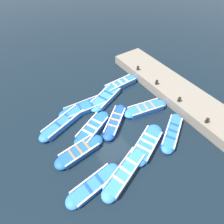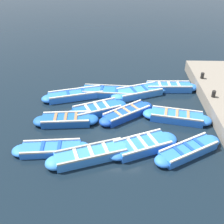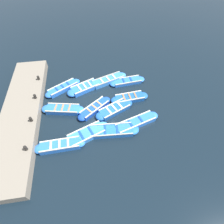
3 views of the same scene
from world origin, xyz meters
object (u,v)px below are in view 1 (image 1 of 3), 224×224
Objects in this scene: boat_tucked at (94,185)px; boat_end_of_row at (115,121)px; boat_near_quay at (172,132)px; boat_broadside at (86,107)px; boat_alongside at (125,172)px; boat_far_corner at (64,122)px; boat_outer_left at (147,144)px; boat_drifting at (145,109)px; bollard_mid_north at (157,82)px; bollard_north at (138,68)px; boat_mid_row at (80,151)px; bollard_south at (207,120)px; boat_inner_gap at (106,97)px; boat_centre at (120,84)px; boat_outer_right at (93,128)px; bollard_mid_south at (179,99)px.

boat_end_of_row reaches higher than boat_tucked.
boat_near_quay reaches higher than boat_broadside.
boat_alongside is 5.25m from boat_far_corner.
boat_outer_left reaches higher than boat_far_corner.
boat_drifting is at bearing 143.94° from boat_broadside.
boat_outer_left reaches higher than boat_tucked.
boat_end_of_row is at bearing 11.84° from bollard_mid_north.
boat_far_corner is 7.61m from bollard_north.
boat_end_of_row is at bearing -166.82° from boat_mid_row.
bollard_north is at bearing -108.43° from boat_near_quay.
boat_drifting is at bearing 30.39° from bollard_mid_north.
boat_tucked is 3.90m from boat_outer_left.
bollard_south is at bearing 176.14° from boat_alongside.
boat_outer_left is at bearing 88.31° from boat_inner_gap.
boat_centre reaches higher than boat_broadside.
boat_tucked is 0.85× the size of boat_far_corner.
boat_centre is (-5.84, -5.82, 0.05)m from boat_tucked.
boat_mid_row is at bearing 4.70° from boat_drifting.
bollard_mid_north is 1.00× the size of bollard_south.
boat_near_quay and boat_outer_right have the same top height.
boat_alongside is at bearing -3.86° from bollard_south.
boat_inner_gap is 5.42m from boat_near_quay.
boat_far_corner is 1.15× the size of boat_outer_left.
boat_centre is at bearing -90.42° from boat_near_quay.
boat_broadside is (-2.00, -3.00, -0.01)m from boat_mid_row.
boat_centre reaches higher than boat_mid_row.
boat_end_of_row is at bearing -38.42° from bollard_south.
boat_outer_left is 9.79× the size of bollard_south.
boat_outer_right is 6.36m from bollard_mid_south.
boat_end_of_row is (2.59, 2.98, -0.02)m from boat_centre.
bollard_mid_south reaches higher than boat_alongside.
boat_broadside is 1.94m from boat_far_corner.
boat_outer_right is at bearing -12.08° from boat_end_of_row.
boat_mid_row is at bearing -4.72° from bollard_mid_south.
boat_near_quay is at bearing -179.33° from boat_tucked.
boat_outer_left is at bearing -162.77° from boat_alongside.
bollard_south is (-7.80, 0.77, 0.73)m from boat_tucked.
boat_inner_gap is 1.11× the size of boat_near_quay.
boat_drifting is 2.48m from bollard_mid_north.
boat_mid_row is 9.31× the size of bollard_north.
boat_inner_gap is 7.09m from bollard_south.
boat_alongside is 10.79× the size of bollard_north.
boat_outer_right is at bearing 40.93° from boat_inner_gap.
boat_near_quay is 1.93m from boat_outer_left.
boat_tucked is at bearing 4.55° from boat_outer_left.
bollard_north is at bearing -142.09° from boat_tucked.
boat_alongside is 5.52m from boat_broadside.
boat_end_of_row is 0.77× the size of boat_far_corner.
boat_drifting is (-4.04, 0.58, 0.01)m from boat_outer_right.
boat_inner_gap is 4.88m from boat_outer_left.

